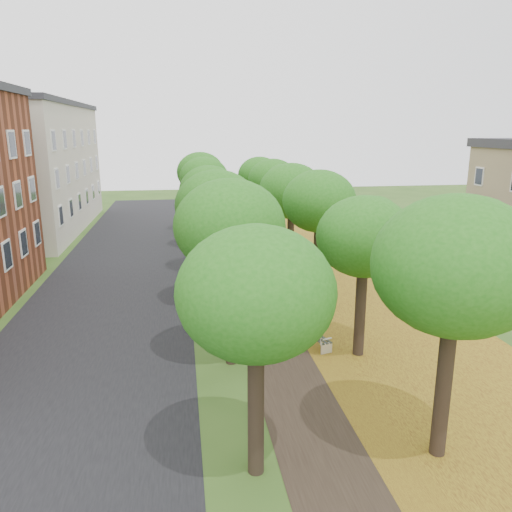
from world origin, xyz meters
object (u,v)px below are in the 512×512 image
object	(u,v)px
car_red	(469,277)
car_white	(416,249)
car_grey	(418,251)
bench	(314,336)
car_silver	(477,282)

from	to	relation	value
car_red	car_white	size ratio (longest dim) A/B	0.80
car_grey	bench	bearing A→B (deg)	141.55
car_grey	car_silver	bearing A→B (deg)	-177.59
bench	car_silver	xyz separation A→B (m)	(9.85, 4.90, 0.25)
car_silver	car_red	size ratio (longest dim) A/B	0.92
car_red	car_grey	bearing A→B (deg)	8.75
bench	car_grey	size ratio (longest dim) A/B	0.37
bench	car_red	distance (m)	11.33
bench	car_white	world-z (taller)	car_white
bench	car_silver	bearing A→B (deg)	-80.33
car_silver	car_grey	world-z (taller)	car_grey
car_red	car_grey	size ratio (longest dim) A/B	0.89
bench	car_grey	distance (m)	15.06
bench	car_red	bearing A→B (deg)	-77.19
car_silver	car_white	size ratio (longest dim) A/B	0.73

